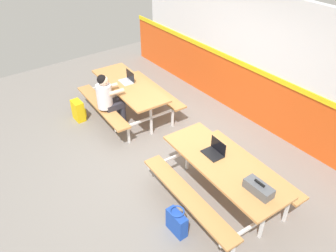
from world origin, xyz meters
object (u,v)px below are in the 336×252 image
(picnic_table_right, at_px, (222,172))
(tote_bag_bright, at_px, (177,222))
(laptop_silver, at_px, (127,80))
(toolbox_grey, at_px, (259,188))
(backpack_dark, at_px, (79,111))
(picnic_table_left, at_px, (129,91))
(laptop_dark, at_px, (214,151))
(student_nearer, at_px, (108,97))

(picnic_table_right, distance_m, tote_bag_bright, 1.00)
(laptop_silver, distance_m, toolbox_grey, 3.74)
(laptop_silver, distance_m, backpack_dark, 1.23)
(backpack_dark, xyz_separation_m, tote_bag_bright, (3.51, -0.12, -0.02))
(backpack_dark, bearing_deg, toolbox_grey, 10.48)
(toolbox_grey, xyz_separation_m, backpack_dark, (-4.11, -0.76, -0.60))
(picnic_table_right, bearing_deg, picnic_table_left, 176.58)
(picnic_table_right, xyz_separation_m, laptop_silver, (-3.05, 0.22, 0.21))
(laptop_dark, bearing_deg, student_nearer, -170.09)
(laptop_dark, distance_m, backpack_dark, 3.34)
(picnic_table_left, distance_m, student_nearer, 0.60)
(picnic_table_left, bearing_deg, laptop_dark, -2.65)
(picnic_table_right, bearing_deg, laptop_dark, 168.42)
(picnic_table_left, height_order, laptop_dark, laptop_dark)
(picnic_table_left, xyz_separation_m, student_nearer, (0.16, -0.57, 0.13))
(picnic_table_left, height_order, laptop_silver, laptop_silver)
(picnic_table_left, relative_size, toolbox_grey, 5.29)
(laptop_dark, bearing_deg, toolbox_grey, -5.40)
(backpack_dark, relative_size, tote_bag_bright, 1.02)
(picnic_table_right, height_order, laptop_dark, laptop_dark)
(student_nearer, bearing_deg, laptop_dark, 9.91)
(toolbox_grey, relative_size, backpack_dark, 0.91)
(student_nearer, height_order, tote_bag_bright, student_nearer)
(picnic_table_right, height_order, toolbox_grey, toolbox_grey)
(picnic_table_right, xyz_separation_m, student_nearer, (-2.78, -0.39, 0.13))
(student_nearer, xyz_separation_m, laptop_silver, (-0.28, 0.61, 0.08))
(laptop_silver, distance_m, laptop_dark, 2.81)
(picnic_table_left, distance_m, laptop_dark, 2.70)
(tote_bag_bright, bearing_deg, picnic_table_right, 95.10)
(toolbox_grey, xyz_separation_m, tote_bag_bright, (-0.60, -0.88, -0.62))
(laptop_silver, bearing_deg, picnic_table_right, -4.11)
(laptop_dark, height_order, tote_bag_bright, laptop_dark)
(picnic_table_left, height_order, tote_bag_bright, picnic_table_left)
(backpack_dark, height_order, tote_bag_bright, backpack_dark)
(laptop_silver, height_order, backpack_dark, laptop_silver)
(laptop_dark, bearing_deg, picnic_table_left, 177.35)
(picnic_table_right, xyz_separation_m, toolbox_grey, (0.68, -0.04, 0.23))
(picnic_table_left, height_order, backpack_dark, picnic_table_left)
(picnic_table_right, relative_size, toolbox_grey, 5.29)
(student_nearer, distance_m, tote_bag_bright, 2.95)
(backpack_dark, bearing_deg, laptop_silver, 69.54)
(picnic_table_right, xyz_separation_m, tote_bag_bright, (0.08, -0.92, -0.39))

